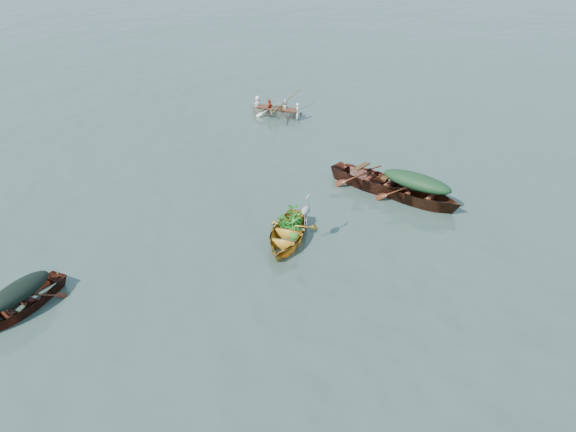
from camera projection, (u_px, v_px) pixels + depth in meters
name	position (u px, v px, depth m)	size (l,w,h in m)	color
ground	(277.00, 261.00, 15.72)	(140.00, 140.00, 0.00)	#395047
yellow_dinghy	(287.00, 241.00, 16.67)	(1.48, 3.42, 0.94)	gold
dark_covered_boat	(24.00, 309.00, 13.85)	(1.24, 3.33, 0.81)	#562214
green_tarp_boat	(414.00, 202.00, 18.87)	(1.40, 4.49, 1.05)	#562114
open_wooden_boat	(374.00, 189.00, 19.75)	(1.48, 4.76, 1.14)	maroon
rowed_boat	(278.00, 116.00, 26.62)	(1.09, 3.64, 0.83)	silver
dark_tarp_cover	(18.00, 289.00, 13.55)	(0.68, 1.83, 0.40)	black
green_tarp_cover	(417.00, 181.00, 18.49)	(0.77, 2.47, 0.52)	#153519
thwart_benches	(375.00, 174.00, 19.47)	(0.89, 2.38, 0.04)	#472710
heron	(306.00, 215.00, 16.14)	(0.28, 0.40, 0.92)	#9FA0A8
dinghy_weeds	(292.00, 210.00, 16.76)	(0.70, 0.90, 0.60)	#25741E
rowers	(278.00, 100.00, 26.23)	(0.98, 2.55, 0.76)	silver
oars	(278.00, 107.00, 26.40)	(2.60, 0.60, 0.06)	brown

